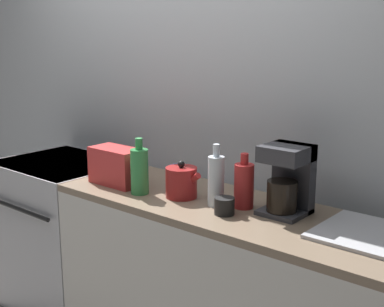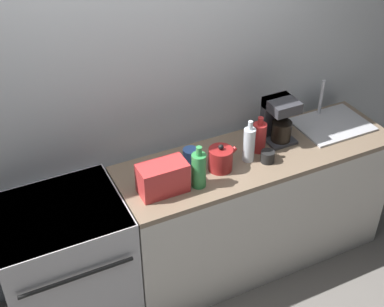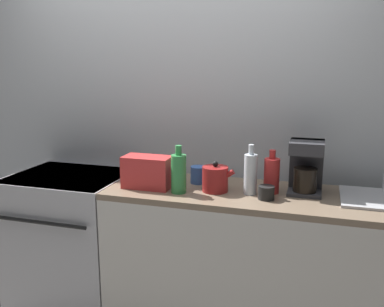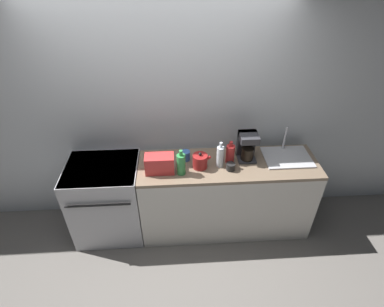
{
  "view_description": "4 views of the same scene",
  "coord_description": "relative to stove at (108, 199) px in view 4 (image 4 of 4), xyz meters",
  "views": [
    {
      "loc": [
        1.99,
        -1.59,
        1.73
      ],
      "look_at": [
        0.35,
        0.35,
        1.14
      ],
      "focal_mm": 50.0,
      "sensor_mm": 36.0,
      "label": 1
    },
    {
      "loc": [
        -0.97,
        -2.06,
        2.95
      ],
      "look_at": [
        0.2,
        0.32,
        1.07
      ],
      "focal_mm": 50.0,
      "sensor_mm": 36.0,
      "label": 2
    },
    {
      "loc": [
        0.94,
        -2.08,
        1.69
      ],
      "look_at": [
        0.2,
        0.32,
        1.14
      ],
      "focal_mm": 40.0,
      "sensor_mm": 36.0,
      "label": 3
    },
    {
      "loc": [
        0.13,
        -2.14,
        2.87
      ],
      "look_at": [
        0.29,
        0.33,
        1.06
      ],
      "focal_mm": 28.0,
      "sensor_mm": 36.0,
      "label": 4
    }
  ],
  "objects": [
    {
      "name": "cup_black",
      "position": [
        1.33,
        -0.12,
        0.5
      ],
      "size": [
        0.09,
        0.09,
        0.08
      ],
      "color": "black",
      "rests_on": "counter_block"
    },
    {
      "name": "cup_blue",
      "position": [
        0.88,
        0.07,
        0.51
      ],
      "size": [
        0.1,
        0.1,
        0.11
      ],
      "color": "#3860B2",
      "rests_on": "counter_block"
    },
    {
      "name": "sink_tray",
      "position": [
        1.97,
        0.05,
        0.47
      ],
      "size": [
        0.5,
        0.39,
        0.28
      ],
      "color": "#B7B7BC",
      "rests_on": "counter_block"
    },
    {
      "name": "stove",
      "position": [
        0.0,
        0.0,
        0.0
      ],
      "size": [
        0.75,
        0.67,
        0.94
      ],
      "color": "#B7B7BC",
      "rests_on": "ground_plane"
    },
    {
      "name": "counter_block",
      "position": [
        1.33,
        -0.02,
        -0.01
      ],
      "size": [
        1.89,
        0.59,
        0.94
      ],
      "color": "silver",
      "rests_on": "ground_plane"
    },
    {
      "name": "toaster",
      "position": [
        0.62,
        -0.1,
        0.55
      ],
      "size": [
        0.29,
        0.16,
        0.19
      ],
      "color": "red",
      "rests_on": "counter_block"
    },
    {
      "name": "kettle",
      "position": [
        1.03,
        -0.06,
        0.53
      ],
      "size": [
        0.19,
        0.15,
        0.18
      ],
      "color": "maroon",
      "rests_on": "counter_block"
    },
    {
      "name": "coffee_maker",
      "position": [
        1.53,
        0.07,
        0.62
      ],
      "size": [
        0.19,
        0.2,
        0.31
      ],
      "color": "#333338",
      "rests_on": "counter_block"
    },
    {
      "name": "wall_back",
      "position": [
        0.66,
        0.37,
        0.82
      ],
      "size": [
        8.0,
        0.05,
        2.6
      ],
      "color": "silver",
      "rests_on": "ground_plane"
    },
    {
      "name": "ground_plane",
      "position": [
        0.66,
        -0.31,
        -0.48
      ],
      "size": [
        12.0,
        12.0,
        0.0
      ],
      "primitive_type": "plane",
      "color": "slate"
    },
    {
      "name": "bottle_clear",
      "position": [
        1.23,
        -0.05,
        0.58
      ],
      "size": [
        0.08,
        0.08,
        0.29
      ],
      "color": "silver",
      "rests_on": "counter_block"
    },
    {
      "name": "bottle_green",
      "position": [
        0.83,
        -0.15,
        0.58
      ],
      "size": [
        0.09,
        0.09,
        0.28
      ],
      "color": "#338C47",
      "rests_on": "counter_block"
    },
    {
      "name": "bottle_red",
      "position": [
        1.34,
        0.01,
        0.56
      ],
      "size": [
        0.09,
        0.09,
        0.25
      ],
      "color": "#B72828",
      "rests_on": "counter_block"
    }
  ]
}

